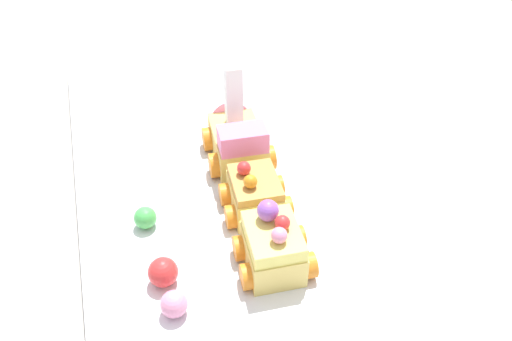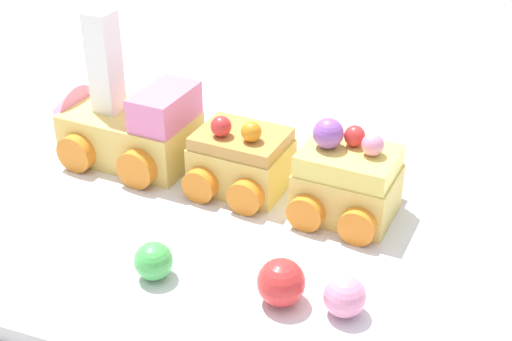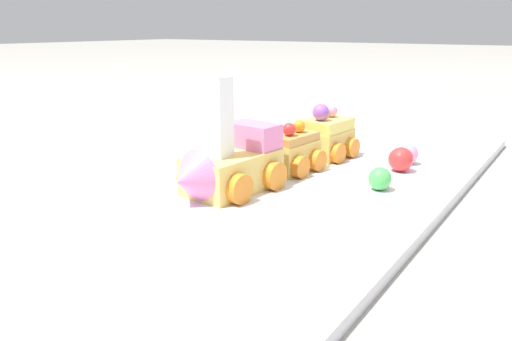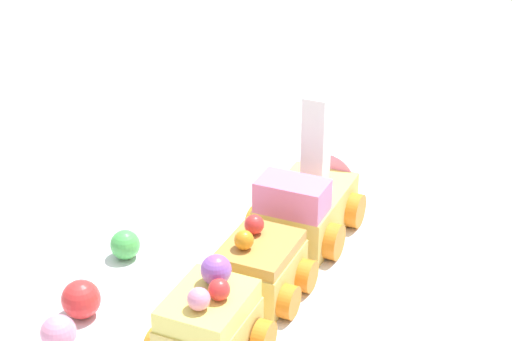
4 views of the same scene
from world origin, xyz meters
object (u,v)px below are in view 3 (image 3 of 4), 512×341
Objects in this scene: cake_car_lemon at (324,137)px; cake_car_caramel at (288,152)px; gumball_red at (401,159)px; gumball_green at (380,179)px; gumball_pink at (408,154)px; cake_train_locomotive at (226,165)px.

cake_car_caramel is at bearing 0.10° from cake_car_lemon.
gumball_green is at bearing 3.74° from gumball_red.
gumball_pink is at bearing 108.80° from cake_car_lemon.
cake_car_lemon is at bearing -179.90° from cake_car_caramel.
cake_train_locomotive is at bearing -29.43° from gumball_pink.
gumball_red is 1.15× the size of gumball_pink.
gumball_green is at bearing 55.26° from cake_car_lemon.
cake_car_caramel is at bearing -45.99° from gumball_pink.
cake_train_locomotive is 1.71× the size of cake_car_caramel.
gumball_pink is at bearing -175.90° from gumball_green.
cake_car_lemon is at bearing -129.88° from gumball_green.
gumball_pink is (-0.11, 0.11, -0.01)m from cake_car_caramel.
cake_car_lemon is at bearing 179.98° from cake_train_locomotive.
cake_car_lemon is at bearing -76.35° from gumball_pink.
gumball_red is (-0.18, 0.13, -0.01)m from cake_train_locomotive.
gumball_pink is at bearing -175.14° from gumball_red.
cake_train_locomotive is 0.16m from gumball_green.
gumball_green is at bearing 131.47° from cake_train_locomotive.
cake_car_lemon is 3.18× the size of gumball_green.
gumball_red is (-0.07, 0.12, -0.01)m from cake_car_caramel.
gumball_red is 0.08m from gumball_green.
cake_car_lemon reaches higher than cake_car_caramel.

